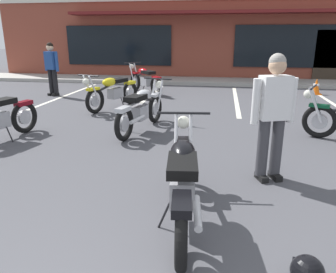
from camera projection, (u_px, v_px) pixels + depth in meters
The scene contains 12 objects.
ground_plane at pixel (161, 155), 5.40m from camera, with size 80.00×80.00×0.00m, color #47474C.
sidewalk_kerb at pixel (200, 81), 13.59m from camera, with size 22.00×1.80×0.14m, color #A8A59E.
brick_storefront_building at pixel (206, 37), 16.55m from camera, with size 18.69×6.41×3.58m.
painted_stall_lines at pixel (191, 98), 10.22m from camera, with size 8.33×4.80×0.01m.
motorcycle_foreground_classic at pixel (183, 179), 3.38m from camera, with size 0.69×2.11×0.98m.
motorcycle_black_cruiser at pixel (141, 108), 6.66m from camera, with size 0.78×2.09×0.98m.
motorcycle_blue_standard at pixel (113, 91), 8.72m from camera, with size 1.06×2.01×0.98m.
motorcycle_green_cafe_racer at pixel (145, 79), 11.05m from camera, with size 1.60×1.70×0.98m.
person_in_shorts_foreground at pixel (273, 111), 4.24m from camera, with size 0.60×0.37×1.68m.
person_by_back_row at pixel (52, 66), 10.46m from camera, with size 0.60×0.37×1.68m.
helmet_on_pavement at pixel (307, 271), 2.54m from camera, with size 0.26×0.26×0.26m.
traffic_cone at pixel (316, 87), 10.88m from camera, with size 0.34×0.34×0.53m.
Camera 1 is at (0.94, -0.86, 1.88)m, focal length 35.08 mm.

